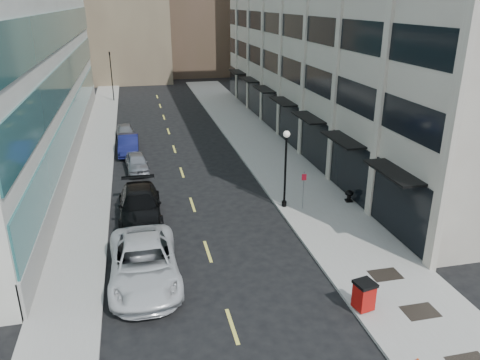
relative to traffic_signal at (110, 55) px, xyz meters
name	(u,v)px	position (x,y,z in m)	size (l,w,h in m)	color
sidewalk_right	(278,164)	(13.00, -28.00, -5.64)	(5.00, 80.00, 0.15)	gray
sidewalk_left	(91,178)	(-1.00, -28.00, -5.64)	(3.00, 80.00, 0.15)	gray
building_right	(360,36)	(22.44, -21.01, 3.28)	(15.30, 46.50, 18.25)	beige
skyline_tan_far	(61,6)	(-8.50, 30.00, 5.28)	(12.00, 14.00, 22.00)	#847356
skyline_stone	(258,13)	(23.50, 18.00, 4.28)	(10.00, 14.00, 20.00)	beige
grate_mid	(420,311)	(13.10, -47.00, -5.56)	(1.40, 1.00, 0.01)	black
grate_far	(385,275)	(13.10, -44.20, -5.56)	(1.40, 1.00, 0.01)	black
road_centerline	(187,187)	(5.50, -31.00, -5.71)	(0.15, 68.20, 0.01)	#D8CC4C
traffic_signal	(110,55)	(0.00, 0.00, 0.00)	(0.66, 0.66, 6.98)	black
car_white_van	(144,263)	(2.30, -42.00, -4.80)	(3.04, 6.59, 1.83)	silver
car_black_pickup	(140,206)	(2.30, -35.38, -4.86)	(2.41, 5.94, 1.72)	black
car_silver_sedan	(137,163)	(2.30, -27.00, -5.04)	(1.59, 3.95, 1.35)	gray
car_blue_sedan	(129,145)	(1.72, -22.37, -4.96)	(1.60, 4.60, 1.52)	#151951
car_grey_sedan	(125,132)	(1.44, -17.76, -5.05)	(1.58, 3.92, 1.34)	slate
trash_bin	(364,295)	(10.90, -46.29, -4.89)	(0.91, 0.94, 1.27)	#A40F0A
lamppost	(286,162)	(10.92, -35.83, -2.70)	(0.41, 0.41, 4.89)	black
sign_post	(304,185)	(11.90, -36.40, -4.03)	(0.28, 0.08, 2.39)	slate
urn_planter	(349,195)	(15.10, -36.03, -5.12)	(0.53, 0.53, 0.74)	black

